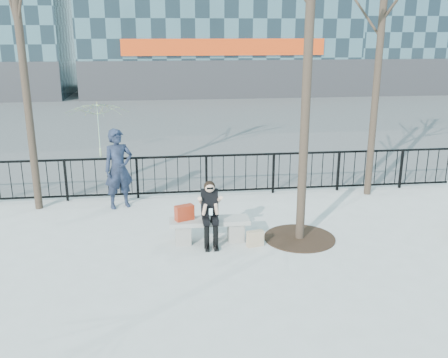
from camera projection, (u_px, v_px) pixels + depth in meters
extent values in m
plane|color=#A4A49F|center=(210.00, 241.00, 10.42)|extent=(120.00, 120.00, 0.00)
cube|color=#474747|center=(181.00, 119.00, 24.68)|extent=(60.00, 23.00, 0.01)
cube|color=black|center=(199.00, 156.00, 12.96)|extent=(14.00, 0.05, 0.05)
cube|color=black|center=(199.00, 191.00, 13.24)|extent=(14.00, 0.05, 0.05)
cube|color=#2D2D30|center=(224.00, 80.00, 31.30)|extent=(18.00, 0.08, 2.40)
cube|color=#C1350C|center=(224.00, 47.00, 30.67)|extent=(12.60, 0.12, 1.00)
cylinder|color=black|center=(308.00, 56.00, 9.47)|extent=(0.18, 0.18, 7.50)
cylinder|color=black|center=(24.00, 75.00, 11.40)|extent=(0.18, 0.18, 6.50)
cylinder|color=black|center=(379.00, 60.00, 12.41)|extent=(0.18, 0.18, 7.00)
cylinder|color=black|center=(299.00, 238.00, 10.54)|extent=(1.50, 1.50, 0.02)
cube|color=slate|center=(183.00, 233.00, 10.30)|extent=(0.32, 0.38, 0.40)
cube|color=slate|center=(236.00, 231.00, 10.43)|extent=(0.32, 0.38, 0.40)
cube|color=gray|center=(209.00, 221.00, 10.29)|extent=(1.65, 0.46, 0.09)
cube|color=maroon|center=(184.00, 213.00, 10.19)|extent=(0.42, 0.30, 0.31)
cube|color=#C7AF8C|center=(255.00, 238.00, 10.14)|extent=(0.36, 0.20, 0.32)
imported|color=black|center=(119.00, 169.00, 12.14)|extent=(0.85, 0.72, 1.97)
imported|color=yellow|center=(98.00, 130.00, 16.96)|extent=(2.47, 2.51, 1.92)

